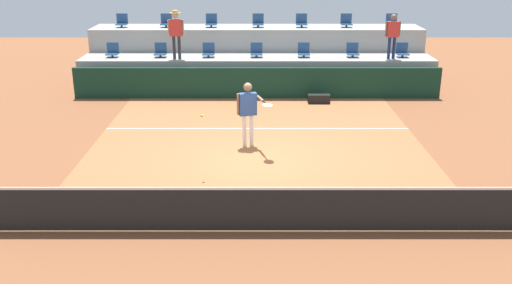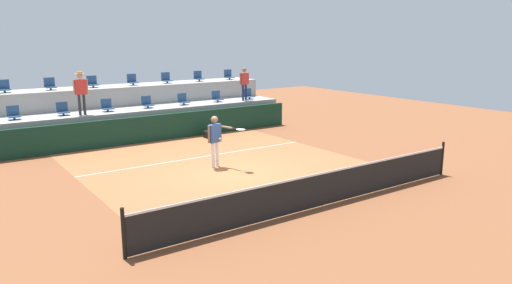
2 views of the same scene
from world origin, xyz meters
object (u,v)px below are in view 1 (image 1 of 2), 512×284
Objects in this scene: stadium_chair_lower_mid_right at (305,51)px; stadium_chair_upper_mid_right at (303,22)px; stadium_chair_lower_right at (354,51)px; spectator_with_hat at (177,29)px; stadium_chair_lower_left at (162,51)px; stadium_chair_upper_right at (348,22)px; stadium_chair_upper_left at (168,22)px; stadium_chair_lower_center at (258,51)px; stadium_chair_upper_far_right at (393,22)px; stadium_chair_lower_far_left at (114,51)px; stadium_chair_upper_mid_left at (213,22)px; spectator_in_grey at (394,32)px; stadium_chair_lower_far_right at (404,51)px; stadium_chair_upper_center at (260,22)px; stadium_chair_upper_far_left at (123,22)px; tennis_ball at (203,116)px; tennis_player at (250,108)px; equipment_bag at (320,99)px; stadium_chair_lower_mid_left at (210,51)px.

stadium_chair_lower_mid_right is 1.99m from stadium_chair_upper_mid_right.
stadium_chair_lower_right is 6.52m from spectator_with_hat.
stadium_chair_lower_left is 7.38m from stadium_chair_upper_right.
stadium_chair_lower_center is at bearing -26.77° from stadium_chair_upper_left.
stadium_chair_upper_right is 1.00× the size of stadium_chair_upper_far_right.
stadium_chair_upper_mid_left is (3.55, 1.80, 0.85)m from stadium_chair_lower_far_left.
stadium_chair_lower_mid_right is 3.26m from spectator_in_grey.
stadium_chair_lower_left and stadium_chair_lower_mid_right have the same top height.
stadium_chair_lower_far_right is at bearing 37.37° from spectator_in_grey.
stadium_chair_upper_center is 0.30× the size of spectator_with_hat.
stadium_chair_lower_mid_right is at bearing 4.73° from spectator_with_hat.
tennis_ball is (4.06, -10.19, -0.85)m from stadium_chair_upper_far_left.
spectator_with_hat is (-8.24, -2.18, -0.00)m from stadium_chair_upper_far_right.
stadium_chair_upper_mid_right is at bearing 76.18° from tennis_player.
equipment_bag is at bearing -14.37° from stadium_chair_lower_far_left.
tennis_player is 7.93m from spectator_in_grey.
stadium_chair_lower_left is at bearing 117.77° from tennis_player.
spectator_with_hat is 1.08× the size of spectator_in_grey.
stadium_chair_lower_mid_left reaches higher than tennis_player.
stadium_chair_lower_right is 0.30× the size of tennis_player.
stadium_chair_lower_far_left and stadium_chair_lower_right have the same top height.
stadium_chair_lower_center is at bearing 0.00° from stadium_chair_lower_mid_left.
spectator_in_grey is (-0.46, -2.18, -0.11)m from stadium_chair_upper_far_right.
stadium_chair_upper_far_right is (-0.05, 1.80, 0.85)m from stadium_chair_lower_far_right.
tennis_player is at bearing -131.57° from stadium_chair_lower_far_right.
stadium_chair_lower_far_left is at bearing 180.00° from stadium_chair_lower_right.
stadium_chair_upper_mid_left is (1.77, 1.80, 0.85)m from stadium_chair_lower_left.
stadium_chair_lower_far_right is (8.95, 0.00, 0.00)m from stadium_chair_lower_left.
stadium_chair_lower_mid_right is at bearing 72.75° from tennis_player.
stadium_chair_lower_mid_right is at bearing 180.00° from stadium_chair_lower_far_right.
stadium_chair_upper_center is at bearing 133.08° from stadium_chair_lower_mid_right.
stadium_chair_upper_mid_left is 1.00× the size of stadium_chair_upper_right.
stadium_chair_upper_far_left is 8.63m from equipment_bag.
stadium_chair_lower_far_left is at bearing 128.93° from tennis_player.
stadium_chair_lower_mid_right is 6.64m from tennis_player.
stadium_chair_lower_center is 2.67m from stadium_chair_upper_mid_right.
stadium_chair_upper_far_right is at bearing 78.19° from spectator_in_grey.
tennis_player is (-1.97, -6.33, -0.39)m from stadium_chair_lower_mid_right.
stadium_chair_upper_left is at bearing 165.53° from spectator_in_grey.
stadium_chair_lower_right is 1.00× the size of stadium_chair_upper_mid_right.
stadium_chair_upper_right is at bearing 180.00° from stadium_chair_upper_far_right.
stadium_chair_upper_center is 8.23m from tennis_player.
stadium_chair_upper_mid_left is 8.37m from tennis_player.
tennis_player is (-5.57, -8.13, -1.24)m from stadium_chair_upper_far_right.
stadium_chair_lower_far_left and stadium_chair_lower_mid_left have the same top height.
stadium_chair_upper_center is (3.63, 0.00, 0.00)m from stadium_chair_upper_left.
stadium_chair_upper_far_left is at bearing 89.68° from stadium_chair_lower_far_left.
spectator_with_hat is (2.44, -0.38, 0.85)m from stadium_chair_lower_far_left.
spectator_in_grey is at bearing -2.60° from stadium_chair_lower_left.
spectator_in_grey is at bearing -35.05° from stadium_chair_upper_mid_right.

